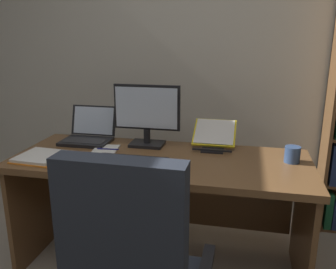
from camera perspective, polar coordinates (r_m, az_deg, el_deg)
name	(u,v)px	position (r m, az deg, el deg)	size (l,w,h in m)	color
wall_back	(200,38)	(2.98, 5.07, 15.09)	(4.83, 0.12, 2.85)	beige
desk	(163,183)	(2.30, -0.78, -7.79)	(1.78, 0.70, 0.74)	brown
monitor	(147,116)	(2.34, -3.40, 2.97)	(0.44, 0.16, 0.41)	black
laptop	(89,134)	(2.53, -12.56, 0.04)	(0.33, 0.29, 0.23)	black
keyboard	(131,161)	(2.08, -5.89, -4.24)	(0.42, 0.15, 0.02)	black
computer_mouse	(182,164)	(2.01, 2.31, -4.67)	(0.06, 0.10, 0.04)	black
reading_stand_with_book	(214,135)	(2.37, 7.39, -0.10)	(0.28, 0.29, 0.15)	black
open_binder	(59,159)	(2.20, -17.07, -3.70)	(0.53, 0.30, 0.02)	orange
notepad	(105,150)	(2.31, -10.00, -2.48)	(0.15, 0.21, 0.01)	silver
pen	(108,149)	(2.30, -9.55, -2.30)	(0.01, 0.01, 0.14)	navy
coffee_mug	(292,154)	(2.19, 19.23, -3.02)	(0.09, 0.09, 0.09)	#334C7A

